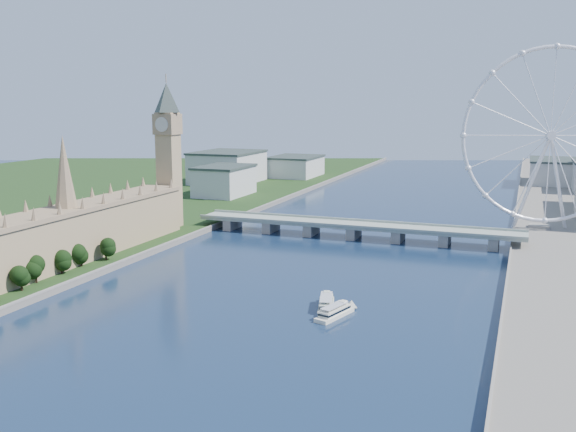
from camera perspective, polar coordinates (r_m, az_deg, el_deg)
The scene contains 7 objects.
parliament_range at distance 372.82m, azimuth -18.96°, elevation -1.54°, with size 24.00×200.00×70.00m.
big_ben at distance 454.66m, azimuth -10.63°, elevation 6.97°, with size 20.02×20.02×110.00m.
westminster_bridge at distance 432.65m, azimuth 5.88°, elevation -1.08°, with size 220.00×22.00×9.50m.
london_eye at distance 466.77m, azimuth 22.31°, elevation 6.58°, with size 113.60×39.12×124.30m.
city_skyline at distance 678.34m, azimuth 14.73°, elevation 3.60°, with size 505.00×280.00×32.00m.
tour_boat_near at distance 287.32m, azimuth 3.41°, elevation -8.22°, with size 6.91×27.17×5.98m, color beige, non-canonical shape.
tour_boat_far at distance 277.11m, azimuth 4.15°, elevation -8.94°, with size 6.47×25.55×5.60m, color silver, non-canonical shape.
Camera 1 is at (106.27, -110.92, 90.53)m, focal length 40.00 mm.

